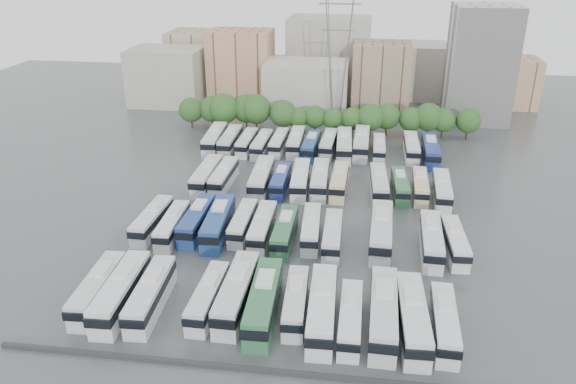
# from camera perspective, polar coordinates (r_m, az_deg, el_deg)

# --- Properties ---
(ground) EXTENTS (220.00, 220.00, 0.00)m
(ground) POSITION_cam_1_polar(r_m,az_deg,el_deg) (85.42, 1.50, -2.96)
(ground) COLOR #424447
(ground) RESTS_ON ground
(parapet) EXTENTS (56.00, 0.50, 0.50)m
(parapet) POSITION_cam_1_polar(r_m,az_deg,el_deg) (58.18, -2.39, -17.66)
(parapet) COLOR #2D2D30
(parapet) RESTS_ON ground
(tree_line) EXTENTS (65.63, 8.01, 8.43)m
(tree_line) POSITION_cam_1_polar(r_m,az_deg,el_deg) (123.07, 2.56, 7.93)
(tree_line) COLOR black
(tree_line) RESTS_ON ground
(city_buildings) EXTENTS (102.00, 35.00, 20.00)m
(city_buildings) POSITION_cam_1_polar(r_m,az_deg,el_deg) (151.43, 1.83, 12.41)
(city_buildings) COLOR #9E998E
(city_buildings) RESTS_ON ground
(apartment_tower) EXTENTS (14.00, 14.00, 26.00)m
(apartment_tower) POSITION_cam_1_polar(r_m,az_deg,el_deg) (138.42, 18.93, 12.17)
(apartment_tower) COLOR silver
(apartment_tower) RESTS_ON ground
(electricity_pylon) EXTENTS (9.00, 6.91, 33.83)m
(electricity_pylon) POSITION_cam_1_polar(r_m,az_deg,el_deg) (127.28, 5.18, 14.98)
(electricity_pylon) COLOR slate
(electricity_pylon) RESTS_ON ground
(bus_r0_s0) EXTENTS (3.26, 12.39, 3.85)m
(bus_r0_s0) POSITION_cam_1_polar(r_m,az_deg,el_deg) (70.10, -18.73, -9.25)
(bus_r0_s0) COLOR silver
(bus_r0_s0) RESTS_ON ground
(bus_r0_s1) EXTENTS (3.43, 13.45, 4.19)m
(bus_r0_s1) POSITION_cam_1_polar(r_m,az_deg,el_deg) (68.42, -16.58, -9.67)
(bus_r0_s1) COLOR silver
(bus_r0_s1) RESTS_ON ground
(bus_r0_s2) EXTENTS (3.32, 12.58, 3.91)m
(bus_r0_s2) POSITION_cam_1_polar(r_m,az_deg,el_deg) (67.33, -13.77, -10.05)
(bus_r0_s2) COLOR silver
(bus_r0_s2) RESTS_ON ground
(bus_r0_s4) EXTENTS (2.64, 11.30, 3.53)m
(bus_r0_s4) POSITION_cam_1_polar(r_m,az_deg,el_deg) (66.04, -8.10, -10.47)
(bus_r0_s4) COLOR silver
(bus_r0_s4) RESTS_ON ground
(bus_r0_s5) EXTENTS (3.06, 13.38, 4.19)m
(bus_r0_s5) POSITION_cam_1_polar(r_m,az_deg,el_deg) (65.81, -5.21, -10.10)
(bus_r0_s5) COLOR silver
(bus_r0_s5) RESTS_ON ground
(bus_r0_s6) EXTENTS (3.41, 13.59, 4.24)m
(bus_r0_s6) POSITION_cam_1_polar(r_m,az_deg,el_deg) (64.13, -2.50, -11.02)
(bus_r0_s6) COLOR #2F6D41
(bus_r0_s6) RESTS_ON ground
(bus_r0_s7) EXTENTS (2.94, 11.20, 3.48)m
(bus_r0_s7) POSITION_cam_1_polar(r_m,az_deg,el_deg) (64.68, 0.79, -11.05)
(bus_r0_s7) COLOR silver
(bus_r0_s7) RESTS_ON ground
(bus_r0_s8) EXTENTS (3.30, 13.40, 4.18)m
(bus_r0_s8) POSITION_cam_1_polar(r_m,az_deg,el_deg) (63.15, 3.48, -11.71)
(bus_r0_s8) COLOR white
(bus_r0_s8) RESTS_ON ground
(bus_r0_s9) EXTENTS (2.45, 11.09, 3.48)m
(bus_r0_s9) POSITION_cam_1_polar(r_m,az_deg,el_deg) (62.60, 6.36, -12.59)
(bus_r0_s9) COLOR silver
(bus_r0_s9) RESTS_ON ground
(bus_r0_s10) EXTENTS (3.27, 13.64, 4.26)m
(bus_r0_s10) POSITION_cam_1_polar(r_m,az_deg,el_deg) (63.26, 9.66, -11.95)
(bus_r0_s10) COLOR silver
(bus_r0_s10) RESTS_ON ground
(bus_r0_s11) EXTENTS (3.32, 13.29, 4.14)m
(bus_r0_s11) POSITION_cam_1_polar(r_m,az_deg,el_deg) (63.18, 12.55, -12.34)
(bus_r0_s11) COLOR silver
(bus_r0_s11) RESTS_ON ground
(bus_r0_s12) EXTENTS (2.90, 11.54, 3.59)m
(bus_r0_s12) POSITION_cam_1_polar(r_m,az_deg,el_deg) (63.75, 15.61, -12.64)
(bus_r0_s12) COLOR silver
(bus_r0_s12) RESTS_ON ground
(bus_r1_s0) EXTENTS (2.82, 11.60, 3.62)m
(bus_r1_s0) POSITION_cam_1_polar(r_m,az_deg,el_deg) (84.20, -13.63, -2.76)
(bus_r1_s0) COLOR silver
(bus_r1_s0) RESTS_ON ground
(bus_r1_s1) EXTENTS (2.82, 11.25, 3.50)m
(bus_r1_s1) POSITION_cam_1_polar(r_m,az_deg,el_deg) (82.20, -11.66, -3.31)
(bus_r1_s1) COLOR silver
(bus_r1_s1) RESTS_ON ground
(bus_r1_s2) EXTENTS (2.77, 12.25, 3.84)m
(bus_r1_s2) POSITION_cam_1_polar(r_m,az_deg,el_deg) (82.74, -9.23, -2.78)
(bus_r1_s2) COLOR navy
(bus_r1_s2) RESTS_ON ground
(bus_r1_s3) EXTENTS (3.51, 13.19, 4.10)m
(bus_r1_s3) POSITION_cam_1_polar(r_m,az_deg,el_deg) (81.29, -7.11, -3.06)
(bus_r1_s3) COLOR navy
(bus_r1_s3) RESTS_ON ground
(bus_r1_s4) EXTENTS (2.43, 10.95, 3.43)m
(bus_r1_s4) POSITION_cam_1_polar(r_m,az_deg,el_deg) (81.57, -4.62, -3.10)
(bus_r1_s4) COLOR silver
(bus_r1_s4) RESTS_ON ground
(bus_r1_s5) EXTENTS (2.65, 11.76, 3.68)m
(bus_r1_s5) POSITION_cam_1_polar(r_m,az_deg,el_deg) (79.94, -2.60, -3.54)
(bus_r1_s5) COLOR silver
(bus_r1_s5) RESTS_ON ground
(bus_r1_s6) EXTENTS (2.56, 11.57, 3.63)m
(bus_r1_s6) POSITION_cam_1_polar(r_m,az_deg,el_deg) (78.82, -0.34, -3.97)
(bus_r1_s6) COLOR #2C6842
(bus_r1_s6) RESTS_ON ground
(bus_r1_s7) EXTENTS (2.98, 11.35, 3.53)m
(bus_r1_s7) POSITION_cam_1_polar(r_m,az_deg,el_deg) (79.71, 2.36, -3.69)
(bus_r1_s7) COLOR silver
(bus_r1_s7) RESTS_ON ground
(bus_r1_s8) EXTENTS (2.63, 11.33, 3.54)m
(bus_r1_s8) POSITION_cam_1_polar(r_m,az_deg,el_deg) (78.07, 4.54, -4.39)
(bus_r1_s8) COLOR silver
(bus_r1_s8) RESTS_ON ground
(bus_r1_s10) EXTENTS (3.45, 13.69, 4.27)m
(bus_r1_s10) POSITION_cam_1_polar(r_m,az_deg,el_deg) (79.20, 9.44, -3.93)
(bus_r1_s10) COLOR silver
(bus_r1_s10) RESTS_ON ground
(bus_r1_s12) EXTENTS (3.14, 12.56, 3.91)m
(bus_r1_s12) POSITION_cam_1_polar(r_m,az_deg,el_deg) (78.75, 14.35, -4.72)
(bus_r1_s12) COLOR silver
(bus_r1_s12) RESTS_ON ground
(bus_r1_s13) EXTENTS (2.89, 11.25, 3.50)m
(bus_r1_s13) POSITION_cam_1_polar(r_m,az_deg,el_deg) (79.54, 16.59, -4.86)
(bus_r1_s13) COLOR white
(bus_r1_s13) RESTS_ON ground
(bus_r2_s1) EXTENTS (2.78, 12.65, 3.97)m
(bus_r2_s1) POSITION_cam_1_polar(r_m,az_deg,el_deg) (97.80, -8.25, 1.71)
(bus_r2_s1) COLOR silver
(bus_r2_s1) RESTS_ON ground
(bus_r2_s2) EXTENTS (2.81, 11.93, 3.73)m
(bus_r2_s2) POSITION_cam_1_polar(r_m,az_deg,el_deg) (97.34, -6.55, 1.62)
(bus_r2_s2) COLOR silver
(bus_r2_s2) RESTS_ON ground
(bus_r2_s4) EXTENTS (3.29, 13.35, 4.16)m
(bus_r2_s4) POSITION_cam_1_polar(r_m,az_deg,el_deg) (95.56, -2.70, 1.46)
(bus_r2_s4) COLOR silver
(bus_r2_s4) RESTS_ON ground
(bus_r2_s5) EXTENTS (2.40, 10.97, 3.44)m
(bus_r2_s5) POSITION_cam_1_polar(r_m,az_deg,el_deg) (95.34, -0.76, 1.19)
(bus_r2_s5) COLOR navy
(bus_r2_s5) RESTS_ON ground
(bus_r2_s6) EXTENTS (3.29, 12.49, 3.88)m
(bus_r2_s6) POSITION_cam_1_polar(r_m,az_deg,el_deg) (95.30, 1.27, 1.32)
(bus_r2_s6) COLOR white
(bus_r2_s6) RESTS_ON ground
(bus_r2_s7) EXTENTS (3.11, 12.57, 3.92)m
(bus_r2_s7) POSITION_cam_1_polar(r_m,az_deg,el_deg) (95.37, 3.26, 1.32)
(bus_r2_s7) COLOR silver
(bus_r2_s7) RESTS_ON ground
(bus_r2_s8) EXTENTS (2.82, 11.81, 3.69)m
(bus_r2_s8) POSITION_cam_1_polar(r_m,az_deg,el_deg) (95.16, 5.24, 1.12)
(bus_r2_s8) COLOR beige
(bus_r2_s8) RESTS_ON ground
(bus_r2_s10) EXTENTS (3.18, 12.27, 3.82)m
(bus_r2_s10) POSITION_cam_1_polar(r_m,az_deg,el_deg) (94.75, 9.22, 0.83)
(bus_r2_s10) COLOR silver
(bus_r2_s10) RESTS_ON ground
(bus_r2_s11) EXTENTS (2.87, 11.01, 3.43)m
(bus_r2_s11) POSITION_cam_1_polar(r_m,az_deg,el_deg) (95.28, 11.32, 0.68)
(bus_r2_s11) COLOR #2E6C3D
(bus_r2_s11) RESTS_ON ground
(bus_r2_s12) EXTENTS (2.73, 11.08, 3.46)m
(bus_r2_s12) POSITION_cam_1_polar(r_m,az_deg,el_deg) (95.73, 13.29, 0.61)
(bus_r2_s12) COLOR beige
(bus_r2_s12) RESTS_ON ground
(bus_r2_s13) EXTENTS (3.18, 12.03, 3.74)m
(bus_r2_s13) POSITION_cam_1_polar(r_m,az_deg,el_deg) (94.81, 15.37, 0.23)
(bus_r2_s13) COLOR silver
(bus_r2_s13) RESTS_ON ground
(bus_r3_s0) EXTENTS (3.58, 13.40, 4.16)m
(bus_r3_s0) POSITION_cam_1_polar(r_m,az_deg,el_deg) (115.47, -7.45, 5.38)
(bus_r3_s0) COLOR silver
(bus_r3_s0) RESTS_ON ground
(bus_r3_s1) EXTENTS (2.87, 12.52, 3.92)m
(bus_r3_s1) POSITION_cam_1_polar(r_m,az_deg,el_deg) (114.53, -5.89, 5.24)
(bus_r3_s1) COLOR silver
(bus_r3_s1) RESTS_ON ground
(bus_r3_s2) EXTENTS (2.67, 11.31, 3.53)m
(bus_r3_s2) POSITION_cam_1_polar(r_m,az_deg,el_deg) (113.80, -4.21, 5.07)
(bus_r3_s2) COLOR silver
(bus_r3_s2) RESTS_ON ground
(bus_r3_s3) EXTENTS (2.84, 11.52, 3.59)m
(bus_r3_s3) POSITION_cam_1_polar(r_m,az_deg,el_deg) (112.50, -2.67, 4.90)
(bus_r3_s3) COLOR silver
(bus_r3_s3) RESTS_ON ground
(bus_r3_s4) EXTENTS (2.72, 11.26, 3.51)m
(bus_r3_s4) POSITION_cam_1_polar(r_m,az_deg,el_deg) (113.51, -0.93, 5.08)
(bus_r3_s4) COLOR silver
(bus_r3_s4) RESTS_ON ground
(bus_r3_s5) EXTENTS (2.83, 12.26, 3.84)m
(bus_r3_s5) POSITION_cam_1_polar(r_m,az_deg,el_deg) (113.39, 0.81, 5.15)
(bus_r3_s5) COLOR silver
(bus_r3_s5) RESTS_ON ground
(bus_r3_s6) EXTENTS (3.08, 11.86, 3.69)m
(bus_r3_s6) POSITION_cam_1_polar(r_m,az_deg,el_deg) (111.42, 2.34, 4.74)
(bus_r3_s6) COLOR navy
(bus_r3_s6) RESTS_ON ground
(bus_r3_s7) EXTENTS (3.10, 11.87, 3.69)m
(bus_r3_s7) POSITION_cam_1_polar(r_m,az_deg,el_deg) (112.79, 4.14, 4.94)
(bus_r3_s7) COLOR silver
(bus_r3_s7) RESTS_ON ground
(bus_r3_s8) EXTENTS (3.44, 13.50, 4.20)m
(bus_r3_s8) POSITION_cam_1_polar(r_m,az_deg,el_deg) (111.54, 5.73, 4.79)
(bus_r3_s8) COLOR silver
(bus_r3_s8) RESTS_ON ground
(bus_r3_s9) EXTENTS (3.19, 13.60, 4.25)m
(bus_r3_s9) POSITION_cam_1_polar(r_m,az_deg,el_deg) (112.93, 7.47, 4.96)
(bus_r3_s9) COLOR silver
(bus_r3_s9) RESTS_ON ground
(bus_r3_s10) EXTENTS (2.41, 10.82, 3.39)m
(bus_r3_s10) POSITION_cam_1_polar(r_m,az_deg,el_deg) (111.99, 9.23, 4.46)
(bus_r3_s10) COLOR silver
(bus_r3_s10) RESTS_ON ground
(bus_r3_s12) EXTENTS (2.65, 12.08, 3.79)m
(bus_r3_s12) POSITION_cam_1_polar(r_m,az_deg,el_deg) (112.88, 12.43, 4.46)
(bus_r3_s12) COLOR silver
(bus_r3_s12) RESTS_ON ground
(bus_r3_s13) EXTENTS (3.04, 12.99, 4.06)m
(bus_r3_s13) POSITION_cam_1_polar(r_m,az_deg,el_deg) (111.67, 14.29, 4.13)
(bus_r3_s13) COLOR navy
(bus_r3_s13) RESTS_ON ground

